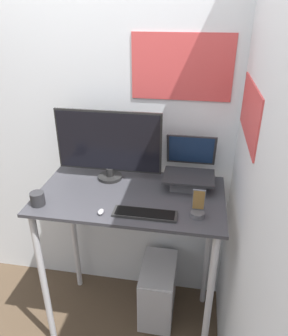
# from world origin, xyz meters

# --- Properties ---
(wall_back) EXTENTS (6.00, 0.06, 2.60)m
(wall_back) POSITION_xyz_m (0.00, 0.71, 1.30)
(wall_back) COLOR silver
(wall_back) RESTS_ON ground_plane
(wall_side_right) EXTENTS (0.06, 6.00, 2.60)m
(wall_side_right) POSITION_xyz_m (0.64, 0.00, 1.30)
(wall_side_right) COLOR silver
(wall_side_right) RESTS_ON ground_plane
(desk) EXTENTS (1.11, 0.62, 1.08)m
(desk) POSITION_xyz_m (0.00, 0.31, 0.89)
(desk) COLOR #333338
(desk) RESTS_ON ground_plane
(laptop) EXTENTS (0.31, 0.30, 0.29)m
(laptop) POSITION_xyz_m (0.33, 0.48, 1.16)
(laptop) COLOR #4C4C51
(laptop) RESTS_ON desk
(monitor) EXTENTS (0.66, 0.15, 0.45)m
(monitor) POSITION_xyz_m (-0.17, 0.48, 1.31)
(monitor) COLOR black
(monitor) RESTS_ON desk
(keyboard) EXTENTS (0.35, 0.10, 0.02)m
(keyboard) POSITION_xyz_m (0.12, 0.11, 1.09)
(keyboard) COLOR black
(keyboard) RESTS_ON desk
(mouse) EXTENTS (0.03, 0.05, 0.02)m
(mouse) POSITION_xyz_m (-0.11, 0.09, 1.09)
(mouse) COLOR #99999E
(mouse) RESTS_ON desk
(cell_phone) EXTENTS (0.07, 0.07, 0.16)m
(cell_phone) POSITION_xyz_m (0.40, 0.15, 1.13)
(cell_phone) COLOR #4C4C51
(cell_phone) RESTS_ON desk
(computer_tower) EXTENTS (0.24, 0.41, 0.44)m
(computer_tower) POSITION_xyz_m (0.17, 0.41, 0.22)
(computer_tower) COLOR silver
(computer_tower) RESTS_ON ground_plane
(mug) EXTENTS (0.08, 0.08, 0.08)m
(mug) POSITION_xyz_m (-0.48, 0.11, 1.12)
(mug) COLOR #262628
(mug) RESTS_ON desk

